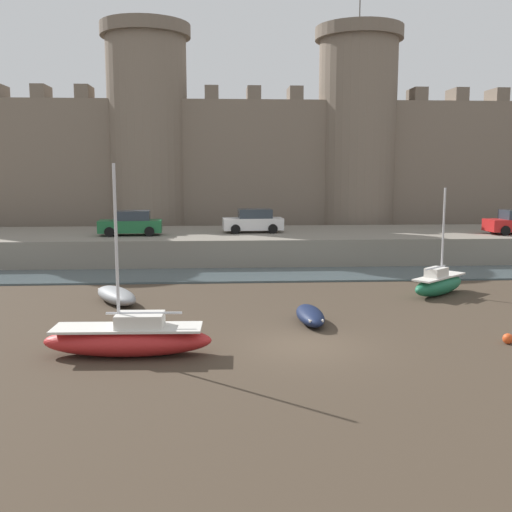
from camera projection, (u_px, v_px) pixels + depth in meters
ground_plane at (303, 346)px, 20.74m from camera, size 160.00×160.00×0.00m
water_channel at (269, 275)px, 34.65m from camera, size 80.00×4.50×0.10m
quay_road at (261, 245)px, 41.70m from camera, size 63.94×10.00×1.79m
castle at (254, 149)px, 49.63m from camera, size 59.14×7.19×20.57m
rowboat_foreground_centre at (116, 295)px, 27.43m from camera, size 2.86×3.72×0.72m
sailboat_midflat_centre at (129, 338)px, 19.65m from camera, size 5.55×1.73×6.28m
rowboat_foreground_right at (310, 315)px, 23.80m from camera, size 1.13×2.93×0.66m
sailboat_near_channel_right at (439, 283)px, 29.23m from camera, size 3.78×3.52×5.22m
mooring_buoy_near_shore at (508, 339)px, 21.02m from camera, size 0.37×0.37×0.37m
mooring_buoy_near_channel at (144, 316)px, 24.05m from camera, size 0.47×0.47×0.47m
car_quay_west at (253, 221)px, 41.23m from camera, size 4.20×2.07×1.62m
car_quay_centre_west at (131, 224)px, 39.42m from camera, size 4.20×2.07×1.62m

